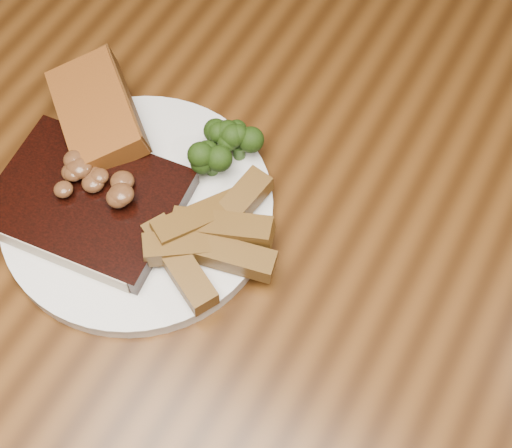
{
  "coord_description": "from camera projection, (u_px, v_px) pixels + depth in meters",
  "views": [
    {
      "loc": [
        0.15,
        -0.26,
        1.35
      ],
      "look_at": [
        -0.0,
        0.01,
        0.78
      ],
      "focal_mm": 50.0,
      "sensor_mm": 36.0,
      "label": 1
    }
  ],
  "objects": [
    {
      "name": "dining_table",
      "position": [
        251.0,
        292.0,
        0.75
      ],
      "size": [
        1.6,
        0.9,
        0.75
      ],
      "color": "#4A290E",
      "rests_on": "ground"
    },
    {
      "name": "garlic_bread",
      "position": [
        100.0,
        125.0,
        0.71
      ],
      "size": [
        0.14,
        0.13,
        0.03
      ],
      "primitive_type": "cube",
      "rotation": [
        0.0,
        0.0,
        -0.69
      ],
      "color": "brown",
      "rests_on": "plate"
    },
    {
      "name": "steak_bone",
      "position": [
        51.0,
        251.0,
        0.65
      ],
      "size": [
        0.17,
        0.03,
        0.02
      ],
      "primitive_type": "cube",
      "rotation": [
        0.0,
        0.0,
        0.11
      ],
      "color": "#B8A88E",
      "rests_on": "plate"
    },
    {
      "name": "steak",
      "position": [
        88.0,
        201.0,
        0.67
      ],
      "size": [
        0.18,
        0.15,
        0.02
      ],
      "primitive_type": "cube",
      "rotation": [
        0.0,
        0.0,
        0.11
      ],
      "color": "black",
      "rests_on": "plate"
    },
    {
      "name": "broccoli_cluster",
      "position": [
        216.0,
        152.0,
        0.69
      ],
      "size": [
        0.07,
        0.07,
        0.04
      ],
      "primitive_type": null,
      "color": "#1A310B",
      "rests_on": "plate"
    },
    {
      "name": "ground",
      "position": [
        253.0,
        435.0,
        1.32
      ],
      "size": [
        4.5,
        4.5,
        0.0
      ],
      "primitive_type": "plane",
      "color": "#38170C",
      "rests_on": "ground"
    },
    {
      "name": "mushroom_pile",
      "position": [
        91.0,
        178.0,
        0.65
      ],
      "size": [
        0.07,
        0.07,
        0.03
      ],
      "primitive_type": null,
      "color": "brown",
      "rests_on": "steak"
    },
    {
      "name": "plate",
      "position": [
        138.0,
        208.0,
        0.69
      ],
      "size": [
        0.31,
        0.31,
        0.01
      ],
      "primitive_type": "cylinder",
      "rotation": [
        0.0,
        0.0,
        0.22
      ],
      "color": "silver",
      "rests_on": "dining_table"
    },
    {
      "name": "potato_wedges",
      "position": [
        196.0,
        238.0,
        0.65
      ],
      "size": [
        0.12,
        0.12,
        0.02
      ],
      "primitive_type": null,
      "color": "brown",
      "rests_on": "plate"
    }
  ]
}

